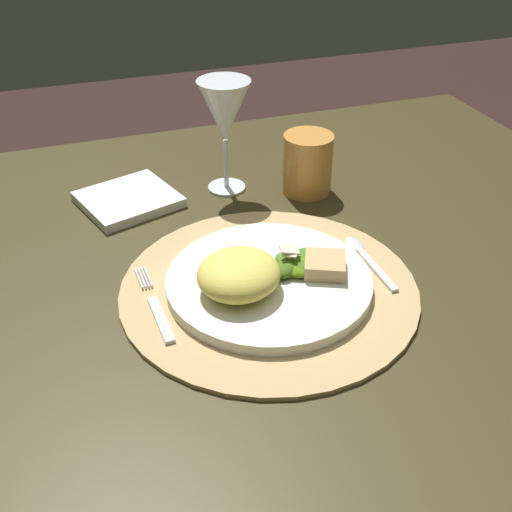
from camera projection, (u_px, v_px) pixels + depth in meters
dining_table at (275, 314)px, 0.93m from camera, size 1.16×0.91×0.72m
placemat at (269, 288)px, 0.79m from camera, size 0.38×0.38×0.01m
dinner_plate at (269, 281)px, 0.78m from camera, size 0.26×0.26×0.01m
pasta_serving at (239, 274)px, 0.74m from camera, size 0.14×0.14×0.05m
salad_greens at (300, 264)px, 0.79m from camera, size 0.09×0.08×0.03m
bread_piece at (325, 265)px, 0.78m from camera, size 0.07×0.07×0.02m
fork at (155, 306)px, 0.75m from camera, size 0.02×0.15×0.00m
spoon at (363, 254)px, 0.84m from camera, size 0.02×0.13×0.01m
napkin at (128, 199)px, 0.97m from camera, size 0.17×0.16×0.01m
wine_glass at (225, 113)px, 0.94m from camera, size 0.08×0.08×0.18m
amber_tumbler at (307, 164)px, 0.98m from camera, size 0.08×0.08×0.10m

